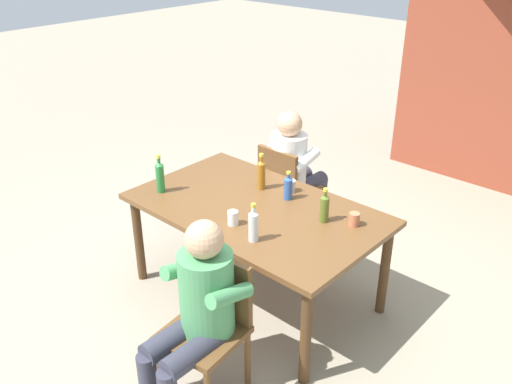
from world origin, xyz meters
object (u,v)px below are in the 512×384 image
at_px(cup_steel, 290,186).
at_px(backpack_by_near_side, 182,198).
at_px(chair_far_left, 285,186).
at_px(person_in_white_shirt, 294,166).
at_px(bottle_olive, 324,207).
at_px(bottle_green, 160,176).
at_px(cup_white, 233,218).
at_px(bottle_amber, 261,174).
at_px(person_in_plaid_shirt, 197,307).
at_px(bottle_clear, 253,225).
at_px(cup_terracotta, 354,219).
at_px(chair_near_right, 211,320).
at_px(bottle_blue, 288,187).
at_px(dining_table, 256,216).

xyz_separation_m(cup_steel, backpack_by_near_side, (-1.39, 0.08, -0.62)).
bearing_deg(chair_far_left, cup_steel, -48.30).
xyz_separation_m(person_in_white_shirt, bottle_olive, (0.89, -0.79, 0.22)).
xyz_separation_m(chair_far_left, bottle_olive, (0.89, -0.68, 0.39)).
bearing_deg(cup_steel, bottle_green, -137.80).
height_order(cup_steel, cup_white, cup_white).
height_order(person_in_white_shirt, bottle_amber, person_in_white_shirt).
height_order(person_in_plaid_shirt, bottle_clear, person_in_plaid_shirt).
distance_m(chair_far_left, backpack_by_near_side, 1.08).
distance_m(cup_terracotta, cup_steel, 0.65).
distance_m(bottle_olive, cup_white, 0.62).
height_order(chair_far_left, chair_near_right, same).
distance_m(chair_near_right, bottle_amber, 1.30).
bearing_deg(person_in_plaid_shirt, bottle_clear, 100.82).
height_order(bottle_blue, cup_white, bottle_blue).
bearing_deg(cup_white, cup_terracotta, 41.17).
height_order(chair_far_left, person_in_plaid_shirt, person_in_plaid_shirt).
distance_m(person_in_white_shirt, person_in_plaid_shirt, 2.08).
bearing_deg(bottle_amber, person_in_plaid_shirt, -64.28).
relative_size(dining_table, cup_white, 18.06).
xyz_separation_m(person_in_white_shirt, bottle_amber, (0.24, -0.71, 0.24)).
bearing_deg(chair_near_right, dining_table, 115.29).
bearing_deg(bottle_blue, cup_white, -94.12).
height_order(chair_near_right, cup_terracotta, chair_near_right).
bearing_deg(bottle_amber, cup_white, -67.57).
height_order(dining_table, bottle_olive, bottle_olive).
bearing_deg(dining_table, bottle_clear, -49.99).
relative_size(chair_far_left, bottle_amber, 3.02).
bearing_deg(chair_far_left, bottle_blue, -49.88).
relative_size(chair_near_right, bottle_green, 2.89).
bearing_deg(person_in_plaid_shirt, cup_white, 118.24).
xyz_separation_m(chair_near_right, cup_terracotta, (0.27, 1.09, 0.33)).
bearing_deg(bottle_blue, backpack_by_near_side, 172.74).
relative_size(person_in_plaid_shirt, bottle_olive, 4.72).
relative_size(cup_steel, backpack_by_near_side, 0.23).
bearing_deg(bottle_blue, bottle_olive, -13.28).
distance_m(bottle_green, backpack_by_near_side, 1.22).
distance_m(bottle_green, bottle_clear, 0.99).
height_order(bottle_amber, cup_terracotta, bottle_amber).
relative_size(chair_far_left, cup_terracotta, 9.30).
relative_size(dining_table, person_in_plaid_shirt, 1.54).
bearing_deg(cup_white, bottle_amber, 112.43).
height_order(bottle_olive, bottle_blue, bottle_olive).
bearing_deg(cup_terracotta, person_in_plaid_shirt, -102.15).
bearing_deg(bottle_blue, bottle_amber, -179.12).
xyz_separation_m(dining_table, person_in_plaid_shirt, (0.41, -0.95, -0.04)).
relative_size(bottle_clear, cup_white, 2.67).
xyz_separation_m(dining_table, cup_terracotta, (0.67, 0.25, 0.13)).
distance_m(person_in_plaid_shirt, bottle_green, 1.31).
bearing_deg(bottle_blue, bottle_green, -144.94).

